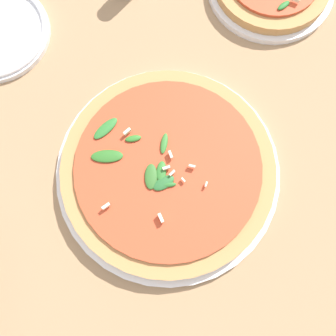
% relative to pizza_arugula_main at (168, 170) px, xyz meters
% --- Properties ---
extents(ground_plane, '(6.00, 6.00, 0.00)m').
position_rel_pizza_arugula_main_xyz_m(ground_plane, '(0.01, -0.01, -0.02)').
color(ground_plane, '#9E7A56').
extents(pizza_arugula_main, '(0.34, 0.34, 0.05)m').
position_rel_pizza_arugula_main_xyz_m(pizza_arugula_main, '(0.00, 0.00, 0.00)').
color(pizza_arugula_main, white).
rests_on(pizza_arugula_main, ground_plane).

